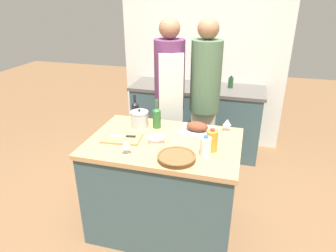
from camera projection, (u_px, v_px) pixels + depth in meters
The scene contains 21 objects.
ground_plane at pixel (164, 224), 2.85m from camera, with size 12.00×12.00×0.00m, color brown.
kitchen_island at pixel (164, 185), 2.67m from camera, with size 1.26×0.85×0.89m.
back_counter at pixel (196, 119), 4.06m from camera, with size 1.71×0.60×0.90m.
back_wall at pixel (203, 52), 4.03m from camera, with size 2.21×0.10×2.55m.
roasting_pan at pixel (197, 130), 2.58m from camera, with size 0.31×0.25×0.12m.
wicker_basket at pixel (177, 157), 2.19m from camera, with size 0.29×0.29×0.05m.
cutting_board at pixel (122, 138), 2.51m from camera, with size 0.34×0.24×0.02m.
stock_pot at pixel (140, 119), 2.73m from camera, with size 0.16×0.16×0.17m.
mixing_bowl at pixel (156, 139), 2.43m from camera, with size 0.14×0.14×0.07m.
juice_jug at pixel (212, 140), 2.31m from camera, with size 0.09×0.09×0.19m.
milk_jug at pixel (205, 147), 2.24m from camera, with size 0.09×0.09×0.17m.
wine_bottle_green at pixel (157, 117), 2.70m from camera, with size 0.08×0.08×0.27m.
wine_bottle_dark at pixel (135, 110), 2.84m from camera, with size 0.07×0.07×0.26m.
wine_glass_left at pixel (227, 123), 2.64m from camera, with size 0.07×0.07×0.11m.
wine_glass_right at pixel (126, 144), 2.26m from camera, with size 0.07×0.07×0.11m.
knife_chef at pixel (124, 136), 2.52m from camera, with size 0.22×0.06×0.01m.
stand_mixer at pixel (166, 75), 3.82m from camera, with size 0.18×0.14×0.36m.
condiment_bottle_tall at pixel (203, 83), 3.78m from camera, with size 0.05×0.05×0.14m.
condiment_bottle_short at pixel (231, 82), 3.80m from camera, with size 0.06×0.06×0.15m.
person_cook_aproned at pixel (169, 95), 3.18m from camera, with size 0.33×0.35×1.80m.
person_cook_guest at pixel (205, 97), 3.13m from camera, with size 0.31×0.31×1.81m.
Camera 1 is at (0.62, -2.13, 2.02)m, focal length 32.00 mm.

